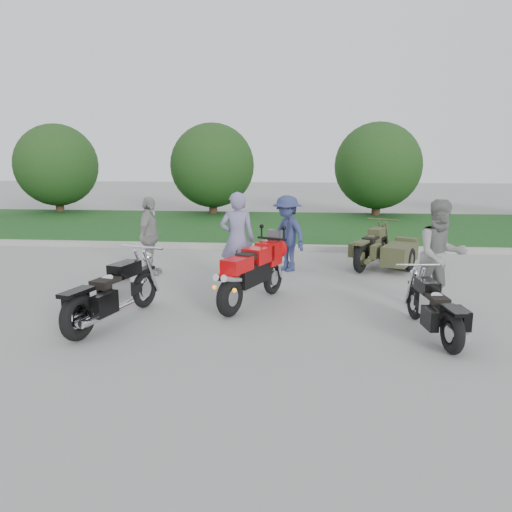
# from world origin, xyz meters

# --- Properties ---
(ground) EXTENTS (80.00, 80.00, 0.00)m
(ground) POSITION_xyz_m (0.00, 0.00, 0.00)
(ground) COLOR #979792
(ground) RESTS_ON ground
(curb) EXTENTS (60.00, 0.30, 0.15)m
(curb) POSITION_xyz_m (0.00, 6.00, 0.07)
(curb) COLOR #A3A099
(curb) RESTS_ON ground
(grass_strip) EXTENTS (60.00, 8.00, 0.14)m
(grass_strip) POSITION_xyz_m (0.00, 10.15, 0.07)
(grass_strip) COLOR #255B1F
(grass_strip) RESTS_ON ground
(tree_far_left) EXTENTS (3.60, 3.60, 4.00)m
(tree_far_left) POSITION_xyz_m (-10.00, 13.50, 2.19)
(tree_far_left) COLOR #3F2B1C
(tree_far_left) RESTS_ON ground
(tree_mid_left) EXTENTS (3.60, 3.60, 4.00)m
(tree_mid_left) POSITION_xyz_m (-3.00, 13.50, 2.19)
(tree_mid_left) COLOR #3F2B1C
(tree_mid_left) RESTS_ON ground
(tree_mid_right) EXTENTS (3.60, 3.60, 4.00)m
(tree_mid_right) POSITION_xyz_m (4.00, 13.50, 2.19)
(tree_mid_right) COLOR #3F2B1C
(tree_mid_right) RESTS_ON ground
(sportbike_red) EXTENTS (1.08, 2.12, 1.07)m
(sportbike_red) POSITION_xyz_m (0.02, 0.68, 0.63)
(sportbike_red) COLOR black
(sportbike_red) RESTS_ON ground
(cruiser_left) EXTENTS (0.81, 2.38, 0.93)m
(cruiser_left) POSITION_xyz_m (-2.12, -0.57, 0.48)
(cruiser_left) COLOR black
(cruiser_left) RESTS_ON ground
(cruiser_right) EXTENTS (0.50, 2.05, 0.79)m
(cruiser_right) POSITION_xyz_m (2.92, -0.66, 0.40)
(cruiser_right) COLOR black
(cruiser_right) RESTS_ON ground
(cruiser_sidecar) EXTENTS (1.70, 2.17, 0.90)m
(cruiser_sidecar) POSITION_xyz_m (2.95, 3.89, 0.42)
(cruiser_sidecar) COLOR black
(cruiser_sidecar) RESTS_ON ground
(person_stripe) EXTENTS (0.73, 0.50, 1.96)m
(person_stripe) POSITION_xyz_m (-0.40, 1.96, 0.98)
(person_stripe) COLOR slate
(person_stripe) RESTS_ON ground
(person_grey) EXTENTS (1.06, 0.89, 1.94)m
(person_grey) POSITION_xyz_m (3.33, 0.78, 0.97)
(person_grey) COLOR gray
(person_grey) RESTS_ON ground
(person_denim) EXTENTS (1.26, 1.28, 1.77)m
(person_denim) POSITION_xyz_m (0.56, 3.48, 0.88)
(person_denim) COLOR navy
(person_denim) RESTS_ON ground
(person_back) EXTENTS (0.47, 1.05, 1.77)m
(person_back) POSITION_xyz_m (-2.51, 2.81, 0.88)
(person_back) COLOR gray
(person_back) RESTS_ON ground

